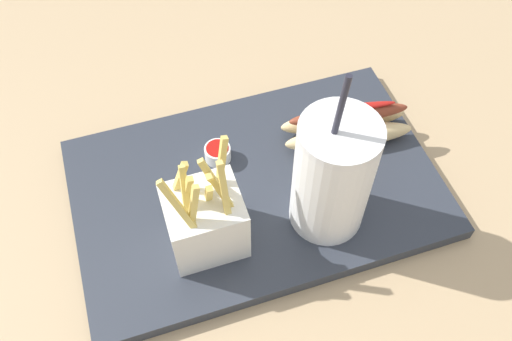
% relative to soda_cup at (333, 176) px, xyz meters
% --- Properties ---
extents(ground_plane, '(2.40, 2.40, 0.02)m').
position_rel_soda_cup_xyz_m(ground_plane, '(0.07, -0.07, -0.11)').
color(ground_plane, tan).
extents(food_tray, '(0.48, 0.31, 0.02)m').
position_rel_soda_cup_xyz_m(food_tray, '(0.07, -0.07, -0.09)').
color(food_tray, '#2D333D').
rests_on(food_tray, ground_plane).
extents(soda_cup, '(0.09, 0.09, 0.25)m').
position_rel_soda_cup_xyz_m(soda_cup, '(0.00, 0.00, 0.00)').
color(soda_cup, white).
rests_on(soda_cup, food_tray).
extents(fries_basket, '(0.09, 0.08, 0.16)m').
position_rel_soda_cup_xyz_m(fries_basket, '(0.15, -0.01, -0.04)').
color(fries_basket, white).
rests_on(fries_basket, food_tray).
extents(hot_dog_1, '(0.19, 0.09, 0.06)m').
position_rel_soda_cup_xyz_m(hot_dog_1, '(-0.07, -0.11, -0.06)').
color(hot_dog_1, '#E5C689').
rests_on(hot_dog_1, food_tray).
extents(ketchup_cup_1, '(0.04, 0.04, 0.02)m').
position_rel_soda_cup_xyz_m(ketchup_cup_1, '(0.11, -0.13, -0.07)').
color(ketchup_cup_1, white).
rests_on(ketchup_cup_1, food_tray).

